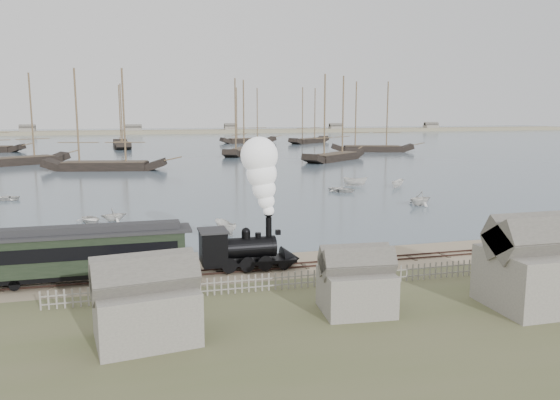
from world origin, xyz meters
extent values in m
plane|color=tan|center=(0.00, 0.00, 0.00)|extent=(600.00, 600.00, 0.00)
cube|color=#4D606E|center=(0.00, 170.00, 0.03)|extent=(600.00, 336.00, 0.06)
cube|color=#36231D|center=(0.00, -2.50, 0.10)|extent=(120.00, 0.08, 0.12)
cube|color=#36231D|center=(0.00, -1.50, 0.10)|extent=(120.00, 0.08, 0.12)
cube|color=#42332A|center=(0.00, -2.00, 0.03)|extent=(120.00, 1.80, 0.06)
cube|color=gray|center=(0.00, 250.00, 0.00)|extent=(500.00, 20.00, 1.80)
cube|color=black|center=(-2.35, -2.00, 0.72)|extent=(6.91, 2.03, 0.25)
cylinder|color=black|center=(-2.75, -2.00, 1.74)|extent=(4.27, 1.53, 1.53)
cube|color=black|center=(-4.99, -2.00, 1.94)|extent=(1.83, 2.24, 2.34)
cube|color=#29292C|center=(-4.99, -2.00, 3.16)|extent=(2.03, 2.44, 0.12)
cylinder|color=black|center=(-0.82, -2.00, 3.11)|extent=(0.45, 0.45, 1.63)
sphere|color=black|center=(-2.55, -2.00, 2.93)|extent=(0.65, 0.65, 0.65)
cone|color=black|center=(0.91, -2.00, 0.62)|extent=(1.42, 2.03, 2.03)
cube|color=black|center=(-0.11, -2.00, 2.75)|extent=(0.36, 0.36, 0.36)
cube|color=black|center=(-13.75, -2.00, 0.72)|extent=(14.31, 2.35, 0.36)
cube|color=black|center=(-13.75, -2.00, 2.15)|extent=(13.29, 2.55, 2.55)
cube|color=black|center=(-13.75, -3.30, 2.41)|extent=(12.26, 0.06, 0.92)
cube|color=black|center=(-13.75, -0.70, 2.41)|extent=(12.26, 0.06, 0.92)
cube|color=#29292C|center=(-13.75, -2.00, 3.48)|extent=(14.31, 2.76, 0.18)
cube|color=#29292C|center=(-13.75, -2.00, 3.79)|extent=(12.77, 1.23, 0.46)
imported|color=silver|center=(-19.81, 0.73, 0.37)|extent=(3.68, 4.28, 0.75)
imported|color=silver|center=(-14.97, 19.09, 0.41)|extent=(4.07, 3.54, 0.70)
imported|color=silver|center=(-12.63, 19.39, 0.76)|extent=(2.90, 3.16, 1.41)
imported|color=silver|center=(-2.13, 10.16, 0.70)|extent=(3.56, 2.24, 1.29)
imported|color=silver|center=(18.70, 32.77, 0.47)|extent=(4.81, 4.85, 0.83)
imported|color=silver|center=(23.95, 19.71, 0.96)|extent=(3.77, 4.09, 1.81)
imported|color=silver|center=(28.76, 35.15, 0.66)|extent=(2.82, 3.20, 1.21)
imported|color=silver|center=(-26.89, 37.32, 0.41)|extent=(2.60, 3.51, 0.70)
imported|color=silver|center=(10.66, 52.24, 0.75)|extent=(3.42, 3.33, 1.37)
imported|color=silver|center=(23.02, 38.26, 0.79)|extent=(3.27, 3.95, 1.46)
camera|label=1|loc=(-10.27, -40.50, 11.74)|focal=35.00mm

